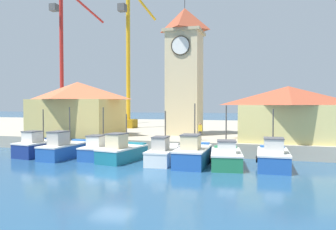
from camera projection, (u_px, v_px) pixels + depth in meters
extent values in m
plane|color=navy|center=(113.00, 176.00, 20.73)|extent=(300.00, 300.00, 0.00)
cube|color=#A89E89|center=(200.00, 131.00, 48.51)|extent=(120.00, 40.00, 1.22)
cube|color=navy|center=(39.00, 149.00, 28.63)|extent=(2.66, 4.36, 1.16)
cube|color=navy|center=(54.00, 139.00, 30.23)|extent=(1.82, 0.86, 0.24)
cube|color=silver|center=(39.00, 142.00, 28.61)|extent=(2.73, 4.43, 0.12)
cube|color=beige|center=(32.00, 137.00, 27.95)|extent=(1.41, 1.40, 0.89)
cube|color=#4C4C51|center=(32.00, 131.00, 27.93)|extent=(1.50, 1.49, 0.08)
cylinder|color=#4C4742|center=(43.00, 125.00, 29.03)|extent=(0.10, 0.10, 2.81)
torus|color=black|center=(32.00, 148.00, 29.29)|extent=(0.20, 0.53, 0.52)
cube|color=#2356A8|center=(65.00, 151.00, 27.69)|extent=(2.09, 5.21, 1.07)
cube|color=#2356A8|center=(81.00, 141.00, 29.85)|extent=(1.60, 0.67, 0.24)
cube|color=silver|center=(65.00, 144.00, 27.67)|extent=(2.15, 5.27, 0.12)
cube|color=#B2ADA3|center=(58.00, 139.00, 26.80)|extent=(1.18, 1.59, 1.05)
cube|color=#4C4C51|center=(58.00, 132.00, 26.79)|extent=(1.26, 1.67, 0.08)
cylinder|color=#4C4742|center=(70.00, 125.00, 28.22)|extent=(0.10, 0.10, 3.09)
torus|color=black|center=(57.00, 150.00, 28.26)|extent=(0.14, 0.53, 0.52)
cube|color=#2356A8|center=(100.00, 152.00, 27.35)|extent=(1.95, 4.31, 0.98)
cube|color=#2356A8|center=(110.00, 143.00, 29.14)|extent=(1.61, 0.62, 0.24)
cube|color=silver|center=(100.00, 146.00, 27.33)|extent=(2.01, 4.37, 0.12)
cube|color=silver|center=(96.00, 141.00, 26.59)|extent=(1.15, 1.30, 0.84)
cube|color=#4C4C51|center=(96.00, 136.00, 26.58)|extent=(1.23, 1.38, 0.08)
cylinder|color=#4C4742|center=(103.00, 126.00, 27.79)|extent=(0.10, 0.10, 3.17)
torus|color=black|center=(91.00, 152.00, 27.83)|extent=(0.13, 0.52, 0.52)
cube|color=#196B7F|center=(123.00, 154.00, 26.13)|extent=(2.74, 4.88, 1.01)
cube|color=#196B7F|center=(136.00, 144.00, 27.96)|extent=(1.79, 0.87, 0.24)
cube|color=silver|center=(123.00, 148.00, 26.11)|extent=(2.81, 4.95, 0.12)
cube|color=beige|center=(117.00, 141.00, 25.36)|extent=(1.42, 1.56, 1.08)
cube|color=#4C4C51|center=(117.00, 134.00, 25.34)|extent=(1.51, 1.65, 0.08)
cylinder|color=#4C4742|center=(127.00, 130.00, 26.58)|extent=(0.10, 0.10, 2.59)
torus|color=black|center=(113.00, 153.00, 26.81)|extent=(0.20, 0.53, 0.52)
cube|color=silver|center=(163.00, 156.00, 25.35)|extent=(1.99, 4.94, 0.98)
cube|color=silver|center=(170.00, 145.00, 27.45)|extent=(1.50, 0.68, 0.24)
cube|color=silver|center=(163.00, 149.00, 25.33)|extent=(2.05, 5.00, 0.12)
cube|color=#B2ADA3|center=(161.00, 144.00, 24.49)|extent=(1.12, 1.51, 0.94)
cube|color=#4C4C51|center=(161.00, 137.00, 24.47)|extent=(1.20, 1.59, 0.08)
cylinder|color=#4C4742|center=(165.00, 129.00, 25.87)|extent=(0.10, 0.10, 2.91)
torus|color=black|center=(153.00, 155.00, 25.80)|extent=(0.15, 0.53, 0.52)
cube|color=#2356A8|center=(193.00, 157.00, 24.34)|extent=(2.17, 5.14, 1.19)
cube|color=#2356A8|center=(198.00, 144.00, 26.53)|extent=(1.77, 0.64, 0.24)
cube|color=silver|center=(193.00, 148.00, 24.31)|extent=(2.23, 5.21, 0.12)
cube|color=beige|center=(191.00, 142.00, 23.43)|extent=(1.27, 1.56, 0.98)
cube|color=#4C4C51|center=(191.00, 135.00, 23.42)|extent=(1.35, 1.64, 0.08)
cylinder|color=#4C4742|center=(195.00, 125.00, 24.87)|extent=(0.10, 0.10, 3.28)
torus|color=black|center=(179.00, 156.00, 24.87)|extent=(0.13, 0.52, 0.52)
cube|color=#237A4C|center=(226.00, 160.00, 23.71)|extent=(2.68, 4.84, 1.00)
cube|color=#237A4C|center=(226.00, 147.00, 25.71)|extent=(1.82, 0.84, 0.24)
cube|color=silver|center=(226.00, 152.00, 23.69)|extent=(2.74, 4.91, 0.12)
cube|color=silver|center=(227.00, 147.00, 22.88)|extent=(1.42, 1.54, 0.81)
cube|color=#4C4C51|center=(227.00, 141.00, 22.86)|extent=(1.51, 1.63, 0.08)
cylinder|color=#4C4742|center=(226.00, 128.00, 24.20)|extent=(0.10, 0.10, 3.32)
torus|color=black|center=(211.00, 159.00, 24.10)|extent=(0.19, 0.53, 0.52)
cube|color=#2356A8|center=(273.00, 160.00, 23.12)|extent=(2.13, 4.75, 1.09)
cube|color=#2356A8|center=(272.00, 147.00, 25.13)|extent=(1.77, 0.62, 0.24)
cube|color=silver|center=(273.00, 152.00, 23.10)|extent=(2.19, 4.81, 0.12)
cube|color=beige|center=(274.00, 146.00, 22.29)|extent=(1.26, 1.43, 0.96)
cube|color=#4C4C51|center=(274.00, 138.00, 22.27)|extent=(1.34, 1.51, 0.08)
cylinder|color=#4C4742|center=(273.00, 130.00, 23.62)|extent=(0.10, 0.10, 2.98)
torus|color=black|center=(257.00, 159.00, 23.65)|extent=(0.13, 0.52, 0.52)
cube|color=beige|center=(185.00, 84.00, 35.62)|extent=(3.48, 3.48, 10.94)
cube|color=tan|center=(185.00, 32.00, 35.44)|extent=(3.98, 3.98, 0.30)
pyramid|color=#A3472D|center=(185.00, 20.00, 35.39)|extent=(3.98, 3.98, 2.48)
cylinder|color=white|center=(181.00, 45.00, 33.77)|extent=(1.92, 0.12, 1.92)
torus|color=#332D23|center=(180.00, 45.00, 33.73)|extent=(2.04, 0.12, 2.04)
cylinder|color=#3F3F3F|center=(185.00, 1.00, 35.33)|extent=(0.08, 0.08, 1.60)
cube|color=tan|center=(78.00, 117.00, 35.04)|extent=(8.51, 6.41, 3.82)
pyramid|color=#C1603D|center=(77.00, 91.00, 34.94)|extent=(8.91, 6.81, 1.87)
cube|color=#E5D17A|center=(288.00, 123.00, 29.51)|extent=(8.41, 6.09, 3.24)
pyramid|color=#A3472D|center=(288.00, 96.00, 29.43)|extent=(8.81, 6.49, 1.69)
cube|color=maroon|center=(62.00, 122.00, 48.73)|extent=(2.00, 2.00, 1.20)
cylinder|color=red|center=(62.00, 54.00, 48.40)|extent=(0.56, 0.56, 19.01)
cylinder|color=red|center=(84.00, 5.00, 52.07)|extent=(2.58, 9.09, 3.76)
cube|color=#4C4C4C|center=(54.00, 8.00, 47.06)|extent=(1.00, 1.00, 1.00)
cube|color=#976E11|center=(128.00, 124.00, 45.78)|extent=(2.00, 2.00, 1.20)
cylinder|color=gold|center=(128.00, 55.00, 45.46)|extent=(0.56, 0.56, 18.02)
cylinder|color=gold|center=(142.00, 4.00, 48.10)|extent=(2.13, 6.80, 3.52)
cube|color=#4C4C4C|center=(122.00, 8.00, 44.18)|extent=(1.00, 1.00, 1.00)
cylinder|color=#33333D|center=(200.00, 136.00, 29.89)|extent=(0.22, 0.22, 0.85)
cube|color=gold|center=(200.00, 128.00, 29.86)|extent=(0.34, 0.22, 0.56)
sphere|color=#9E7051|center=(200.00, 124.00, 29.85)|extent=(0.20, 0.20, 0.20)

